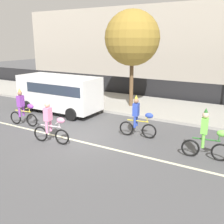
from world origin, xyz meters
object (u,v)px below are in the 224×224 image
at_px(parade_cyclist_purple, 23,109).
at_px(parade_cyclist_pink, 51,124).
at_px(parade_cyclist_cobalt, 138,119).
at_px(parked_van_white, 60,91).
at_px(parade_cyclist_lime, 207,137).

distance_m(parade_cyclist_purple, parade_cyclist_pink, 3.08).
height_order(parade_cyclist_cobalt, parked_van_white, parked_van_white).
height_order(parade_cyclist_purple, parked_van_white, parked_van_white).
relative_size(parade_cyclist_pink, parade_cyclist_cobalt, 1.00).
bearing_deg(parade_cyclist_purple, parked_van_white, 91.08).
relative_size(parade_cyclist_purple, parade_cyclist_cobalt, 1.00).
relative_size(parade_cyclist_pink, parade_cyclist_lime, 1.00).
bearing_deg(parked_van_white, parade_cyclist_cobalt, -13.75).
height_order(parade_cyclist_purple, parade_cyclist_pink, same).
xyz_separation_m(parade_cyclist_cobalt, parked_van_white, (-5.77, 1.41, 0.44)).
height_order(parade_cyclist_cobalt, parade_cyclist_lime, same).
distance_m(parade_cyclist_pink, parked_van_white, 4.93).
bearing_deg(parade_cyclist_cobalt, parked_van_white, 166.25).
xyz_separation_m(parade_cyclist_purple, parked_van_white, (-0.05, 2.87, 0.44)).
bearing_deg(parade_cyclist_purple, parade_cyclist_pink, -20.20).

